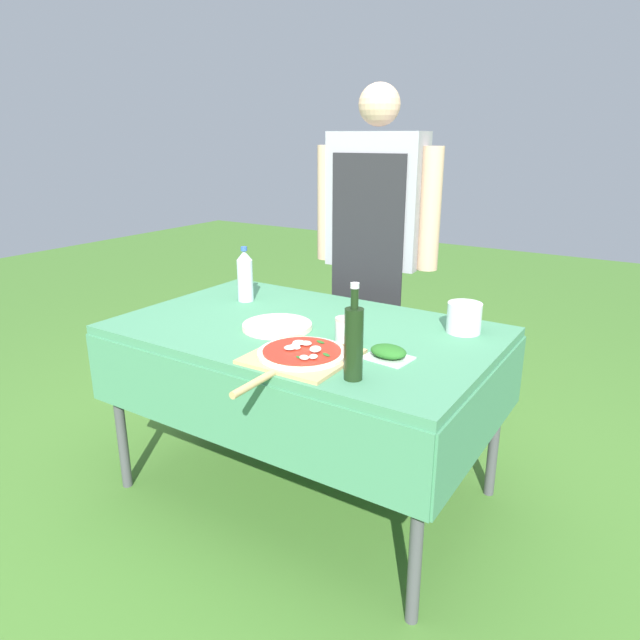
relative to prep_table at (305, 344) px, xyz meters
name	(u,v)px	position (x,y,z in m)	size (l,w,h in m)	color
ground_plane	(306,489)	(0.00, 0.00, -0.68)	(12.00, 12.00, 0.00)	#477A2D
prep_table	(305,344)	(0.00, 0.00, 0.00)	(1.50, 0.94, 0.75)	#478960
person_cook	(375,234)	(-0.08, 0.74, 0.33)	(0.64, 0.24, 1.71)	#70604C
pizza_on_peel	(300,355)	(0.18, -0.29, 0.09)	(0.34, 0.53, 0.05)	tan
oil_bottle	(354,342)	(0.41, -0.34, 0.20)	(0.06, 0.06, 0.31)	black
water_bottle	(245,276)	(-0.44, 0.16, 0.19)	(0.07, 0.07, 0.25)	silver
herb_container	(388,352)	(0.43, -0.13, 0.10)	(0.16, 0.13, 0.05)	silver
mixing_tub	(464,318)	(0.55, 0.28, 0.13)	(0.13, 0.13, 0.12)	silver
plate_stack	(277,326)	(-0.08, -0.08, 0.08)	(0.28, 0.28, 0.02)	beige
sauce_jar	(345,331)	(0.22, -0.05, 0.11)	(0.07, 0.07, 0.09)	silver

